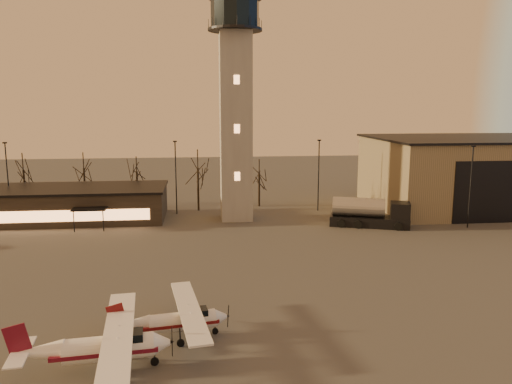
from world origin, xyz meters
TOP-DOWN VIEW (x-y plane):
  - ground at (0.00, 0.00)m, footprint 220.00×220.00m
  - control_tower at (0.00, 30.00)m, footprint 6.80×6.80m
  - hangar at (36.00, 33.98)m, footprint 30.60×20.60m
  - terminal at (-21.99, 31.98)m, footprint 25.40×12.20m
  - light_poles at (0.50, 31.00)m, footprint 58.50×12.25m
  - tree_row at (-13.70, 39.16)m, footprint 37.20×9.20m
  - cessna_front at (-9.86, -7.44)m, footprint 9.54×12.03m
  - cessna_rear at (-5.88, -3.86)m, footprint 8.16×10.28m
  - fuel_truck at (16.12, 24.01)m, footprint 10.00×5.70m

SIDE VIEW (x-z plane):
  - ground at x=0.00m, z-range 0.00..0.00m
  - cessna_rear at x=-5.88m, z-range -0.45..2.38m
  - cessna_front at x=-9.86m, z-range -0.52..2.78m
  - fuel_truck at x=16.12m, z-range -0.37..3.20m
  - terminal at x=-21.99m, z-range 0.01..4.31m
  - hangar at x=36.00m, z-range 0.00..10.30m
  - light_poles at x=0.50m, z-range 0.34..10.48m
  - tree_row at x=-13.70m, z-range 1.54..10.34m
  - control_tower at x=0.00m, z-range 0.03..32.63m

